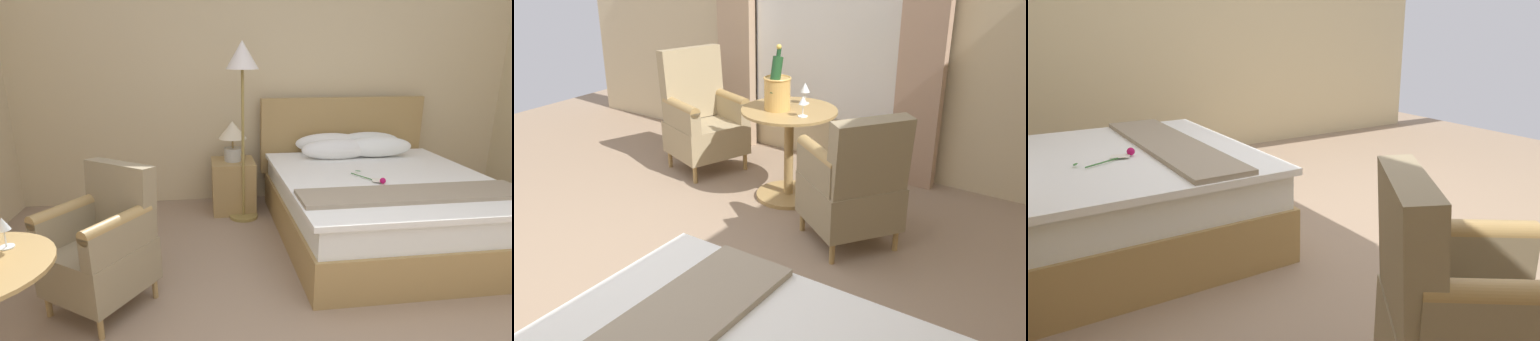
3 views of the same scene
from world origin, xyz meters
TOP-DOWN VIEW (x-y plane):
  - ground_plane at (0.00, 0.00)m, footprint 7.13×7.13m
  - side_table_round at (-1.79, 0.19)m, footprint 0.71×0.71m
  - champagne_bucket at (-1.73, 0.12)m, footprint 0.20×0.20m
  - wine_glass_near_bucket at (-1.69, 0.37)m, footprint 0.07×0.07m
  - wine_glass_near_edge at (-1.98, 0.21)m, footprint 0.07×0.07m
  - armchair_by_window at (-1.41, 0.92)m, footprint 0.75×0.76m
  - armchair_facing_bed at (-1.90, -0.75)m, footprint 0.71×0.70m

SIDE VIEW (x-z plane):
  - ground_plane at x=0.00m, z-range 0.00..0.00m
  - side_table_round at x=-1.79m, z-range 0.05..0.75m
  - armchair_by_window at x=-1.41m, z-range -0.03..0.88m
  - armchair_facing_bed at x=-1.90m, z-range -0.07..0.95m
  - wine_glass_near_bucket at x=-1.69m, z-range 0.74..0.89m
  - wine_glass_near_edge at x=-1.98m, z-range 0.74..0.90m
  - champagne_bucket at x=-1.73m, z-range 0.62..1.09m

